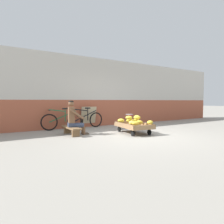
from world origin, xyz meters
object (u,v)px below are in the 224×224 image
plastic_crate (129,125)px  shopping_bag (142,126)px  vendor_seated (74,118)px  low_bench (71,129)px  sign_board (88,117)px  bicycle_far_left (86,120)px  bicycle_near_left (63,121)px  weighing_scale (129,118)px  banana_cart (134,126)px

plastic_crate → shopping_bag: plastic_crate is taller
vendor_seated → plastic_crate: (2.44, 0.19, -0.42)m
low_bench → sign_board: sign_board is taller
low_bench → sign_board: bearing=48.8°
bicycle_far_left → bicycle_near_left: bearing=176.2°
plastic_crate → shopping_bag: (0.35, -0.39, -0.03)m
plastic_crate → bicycle_far_left: bearing=143.9°
low_bench → vendor_seated: size_ratio=0.97×
vendor_seated → sign_board: (1.28, 1.58, -0.13)m
weighing_scale → sign_board: sign_board is taller
bicycle_far_left → plastic_crate: bearing=-36.1°
weighing_scale → sign_board: (-1.17, 1.39, -0.01)m
banana_cart → shopping_bag: banana_cart is taller
low_bench → vendor_seated: 0.38m
bicycle_near_left → sign_board: bearing=12.2°
weighing_scale → bicycle_far_left: bicycle_far_left is taller
weighing_scale → bicycle_far_left: size_ratio=0.18×
bicycle_near_left → shopping_bag: bearing=-28.8°
shopping_bag → bicycle_far_left: bearing=141.2°
plastic_crate → sign_board: bearing=130.0°
plastic_crate → bicycle_near_left: size_ratio=0.22×
vendor_seated → sign_board: size_ratio=1.29×
weighing_scale → bicycle_far_left: 1.80m
weighing_scale → shopping_bag: size_ratio=1.25×
vendor_seated → bicycle_far_left: vendor_seated is taller
banana_cart → weighing_scale: weighing_scale is taller
banana_cart → bicycle_near_left: 2.80m
banana_cart → sign_board: sign_board is taller
bicycle_far_left → shopping_bag: (1.80, -1.45, -0.23)m
bicycle_near_left → plastic_crate: bearing=-25.1°
plastic_crate → weighing_scale: 0.30m
plastic_crate → bicycle_far_left: (-1.45, 1.06, 0.20)m
low_bench → plastic_crate: 2.54m
banana_cart → shopping_bag: bearing=33.2°
sign_board → bicycle_near_left: bearing=-167.8°
bicycle_near_left → banana_cart: bearing=-49.0°
bicycle_near_left → weighing_scale: bearing=-25.1°
low_bench → bicycle_near_left: bicycle_near_left is taller
banana_cart → low_bench: 2.13m
low_bench → weighing_scale: size_ratio=3.67×
bicycle_near_left → vendor_seated: bearing=-91.8°
low_bench → shopping_bag: 2.89m
weighing_scale → vendor_seated: bearing=-175.7°
banana_cart → bicycle_far_left: bearing=113.4°
banana_cart → low_bench: size_ratio=1.41×
banana_cart → sign_board: 2.46m
low_bench → plastic_crate: plastic_crate is taller
low_bench → sign_board: 2.08m
bicycle_near_left → shopping_bag: 3.15m
low_bench → sign_board: size_ratio=1.25×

